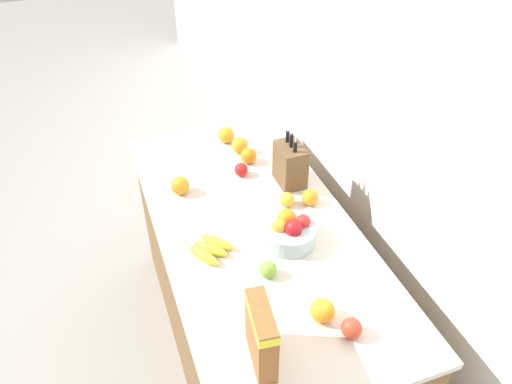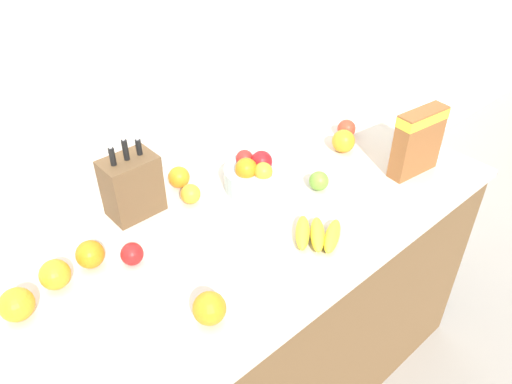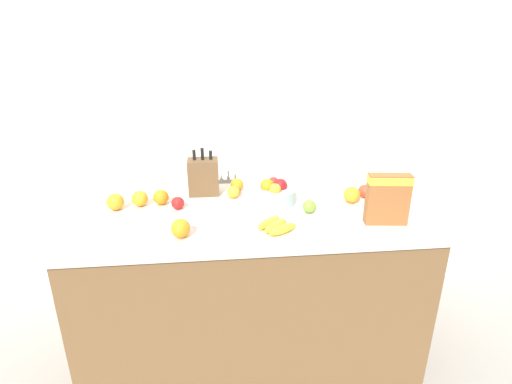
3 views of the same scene
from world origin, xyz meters
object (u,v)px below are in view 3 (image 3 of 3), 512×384
Objects in this scene: cereal_box at (388,197)px; apple_middle at (309,206)px; orange_mid_left at (115,202)px; orange_near_bowl at (181,228)px; knife_block at (203,177)px; orange_front_center at (233,192)px; apple_rear at (178,203)px; orange_by_cereal at (237,185)px; orange_front_right at (161,197)px; orange_back_center at (352,195)px; apple_near_bananas at (365,191)px; fruit_bowl at (275,193)px; orange_front_left at (140,199)px; banana_bunch at (276,226)px.

cereal_box reaches higher than apple_middle.
orange_mid_left reaches higher than orange_near_bowl.
knife_block reaches higher than orange_front_center.
apple_rear is 0.68m from apple_middle.
orange_front_right is at bearing -159.74° from orange_by_cereal.
orange_near_bowl is at bearing -100.34° from knife_block.
apple_rear is 0.12m from orange_front_right.
cereal_box is 2.77× the size of orange_back_center.
apple_middle and orange_front_center have the same top height.
apple_near_bananas is at bearing -9.41° from knife_block.
orange_back_center is at bearing -14.90° from knife_block.
apple_near_bananas is at bearing -13.50° from orange_by_cereal.
orange_near_bowl is (0.36, -0.34, -0.00)m from orange_mid_left.
orange_back_center is at bearing -6.75° from fruit_bowl.
orange_back_center is at bearing -146.55° from apple_near_bananas.
orange_front_center is at bearing 174.77° from apple_near_bananas.
orange_back_center is at bearing 19.00° from orange_near_bowl.
orange_front_left is at bearing 168.58° from apple_middle.
apple_near_bananas is 0.83× the size of orange_back_center.
apple_near_bananas is at bearing -0.82° from orange_front_right.
banana_bunch is at bearing -27.63° from orange_front_left.
apple_rear is (-1.01, 0.27, -0.10)m from cereal_box.
apple_near_bananas is 0.83× the size of orange_mid_left.
orange_near_bowl is at bearing -117.72° from orange_by_cereal.
orange_near_bowl reaches higher than banana_bunch.
fruit_bowl is at bearing -23.02° from knife_block.
orange_front_left is (-0.34, -0.14, -0.06)m from knife_block.
banana_bunch is 0.86m from orange_mid_left.
banana_bunch is at bearing 3.17° from orange_near_bowl.
cereal_box is 2.78× the size of orange_mid_left.
orange_front_center is (0.30, 0.12, 0.00)m from apple_rear.
apple_rear is 0.39m from orange_by_cereal.
apple_middle is at bearing 41.41° from banana_bunch.
orange_near_bowl is at bearing -176.83° from banana_bunch.
apple_near_bananas is 0.97× the size of orange_by_cereal.
fruit_bowl is 0.22m from apple_middle.
apple_middle is at bearing -45.13° from fruit_bowl.
knife_block is 1.28× the size of cereal_box.
apple_near_bananas is at bearing -0.27° from orange_front_left.
fruit_bowl is 3.26× the size of apple_middle.
orange_front_center is at bearing 7.43° from orange_front_right.
orange_by_cereal is (-0.20, 0.19, -0.02)m from fruit_bowl.
apple_near_bananas is (0.56, 0.35, 0.02)m from banana_bunch.
apple_middle is 0.81× the size of orange_front_left.
banana_bunch is at bearing -73.79° from orange_by_cereal.
orange_near_bowl is (-0.90, -0.31, -0.00)m from orange_back_center.
orange_front_left is 0.95× the size of orange_back_center.
apple_middle is (0.16, -0.16, -0.02)m from fruit_bowl.
orange_mid_left is (-0.45, -0.18, -0.06)m from knife_block.
orange_front_center is at bearing 168.33° from orange_back_center.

